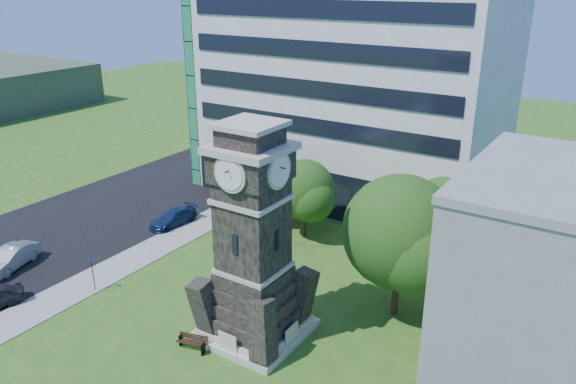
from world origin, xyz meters
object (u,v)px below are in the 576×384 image
Objects in this scene: car_street_mid at (10,258)px; car_street_north at (173,218)px; street_sign at (93,271)px; clock_tower at (253,249)px; park_bench at (192,341)px.

car_street_mid is 1.05× the size of car_street_north.
street_sign is (3.00, -10.27, 0.83)m from car_street_north.
clock_tower is 17.23m from car_street_north.
clock_tower is 7.28× the size of park_bench.
car_street_north is (-14.33, 8.36, -4.66)m from clock_tower.
street_sign is at bearing 157.64° from park_bench.
car_street_mid is 16.63m from park_bench.
car_street_mid reaches higher than park_bench.
park_bench is at bearing -17.82° from car_street_mid.
park_bench is (-1.98, -3.02, -4.82)m from clock_tower.
clock_tower is 6.02m from park_bench.
park_bench is 0.72× the size of street_sign.
clock_tower is 2.74× the size of car_street_mid.
car_street_north is 10.74m from street_sign.
car_street_north is at bearing 121.74° from park_bench.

